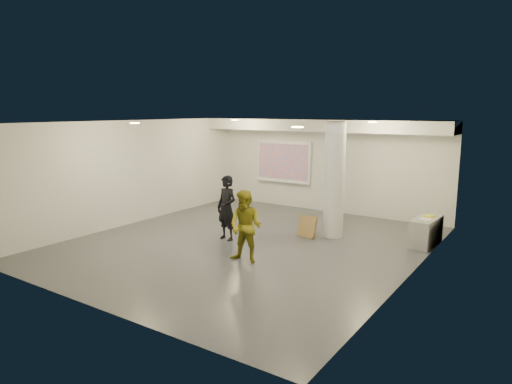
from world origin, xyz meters
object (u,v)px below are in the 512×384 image
Objects in this scene: column at (334,180)px; credenza at (426,232)px; woman at (227,208)px; projection_screen at (283,162)px; man at (246,227)px.

column reaches higher than credenza.
column is 2.87m from woman.
woman is (0.96, -4.44, -0.70)m from projection_screen.
man reaches higher than credenza.
projection_screen is at bearing 111.12° from woman.
column is 1.81× the size of woman.
projection_screen is 6.11m from man.
projection_screen reaches higher than woman.
credenza is 0.74× the size of man.
credenza is at bearing 37.24° from woman.
credenza is (2.22, 0.56, -1.16)m from column.
man is (-2.96, -3.50, 0.45)m from credenza.
column is 3.11m from man.
column reaches higher than woman.
projection_screen is 4.60m from woman.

